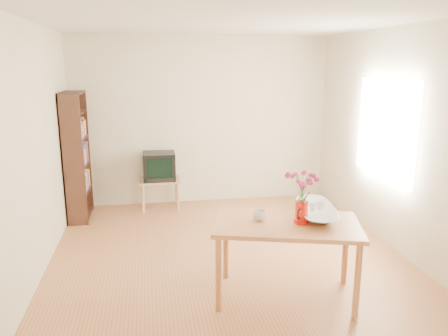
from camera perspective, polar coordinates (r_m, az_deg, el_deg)
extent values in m
plane|color=#925933|center=(5.08, 0.60, -11.82)|extent=(4.50, 4.50, 0.00)
plane|color=white|center=(4.62, 0.68, 18.79)|extent=(4.50, 4.50, 0.00)
plane|color=beige|center=(6.88, -2.85, 6.16)|extent=(4.00, 0.00, 4.00)
plane|color=beige|center=(2.57, 10.00, -6.52)|extent=(4.00, 0.00, 4.00)
plane|color=beige|center=(4.74, -23.86, 1.72)|extent=(0.00, 4.50, 4.50)
plane|color=beige|center=(5.41, 21.96, 3.22)|extent=(0.00, 4.50, 4.50)
plane|color=white|center=(5.64, 20.29, 4.77)|extent=(0.00, 1.30, 1.30)
cube|color=#A56138|center=(4.09, 8.23, -7.32)|extent=(1.48, 1.09, 0.04)
cylinder|color=#A56138|center=(3.97, -0.73, -13.75)|extent=(0.06, 0.06, 0.71)
cylinder|color=#A56138|center=(4.02, 17.02, -14.01)|extent=(0.06, 0.06, 0.71)
cylinder|color=#A56138|center=(4.54, 0.24, -10.12)|extent=(0.06, 0.06, 0.71)
cylinder|color=#A56138|center=(4.59, 15.57, -10.40)|extent=(0.06, 0.06, 0.71)
cube|color=tan|center=(6.72, -8.40, -1.58)|extent=(0.60, 0.45, 0.03)
cylinder|color=tan|center=(6.60, -10.54, -4.02)|extent=(0.04, 0.04, 0.43)
cylinder|color=tan|center=(6.61, -6.02, -3.82)|extent=(0.04, 0.04, 0.43)
cylinder|color=tan|center=(6.95, -10.52, -3.11)|extent=(0.04, 0.04, 0.43)
cylinder|color=tan|center=(6.97, -6.24, -2.93)|extent=(0.04, 0.04, 0.43)
cube|color=black|center=(6.15, -19.14, 0.77)|extent=(0.28, 0.02, 1.80)
cube|color=black|center=(6.80, -18.29, 2.00)|extent=(0.28, 0.03, 1.80)
cube|color=black|center=(6.49, -19.84, 1.36)|extent=(0.02, 0.70, 1.80)
cube|color=black|center=(6.70, -18.14, -5.80)|extent=(0.27, 0.65, 0.02)
cube|color=black|center=(6.59, -18.37, -2.84)|extent=(0.27, 0.65, 0.02)
cube|color=black|center=(6.50, -18.62, 0.38)|extent=(0.27, 0.65, 0.02)
cube|color=black|center=(6.43, -18.87, 3.68)|extent=(0.27, 0.65, 0.02)
cube|color=black|center=(6.38, -19.11, 6.87)|extent=(0.27, 0.65, 0.02)
cube|color=black|center=(6.36, -19.29, 9.19)|extent=(0.27, 0.65, 0.02)
cylinder|color=red|center=(4.06, 10.09, -5.80)|extent=(0.12, 0.12, 0.19)
cylinder|color=red|center=(4.09, 10.04, -6.92)|extent=(0.14, 0.14, 0.02)
cylinder|color=red|center=(4.03, 10.15, -4.45)|extent=(0.12, 0.12, 0.01)
cone|color=red|center=(4.01, 10.77, -4.92)|extent=(0.07, 0.08, 0.06)
torus|color=black|center=(4.09, 9.24, -5.46)|extent=(0.07, 0.09, 0.10)
imported|color=white|center=(4.09, 4.66, -6.18)|extent=(0.15, 0.15, 0.10)
imported|color=white|center=(4.24, 12.08, -2.94)|extent=(0.61, 0.61, 0.49)
imported|color=white|center=(4.24, 11.55, -3.62)|extent=(0.09, 0.09, 0.06)
imported|color=white|center=(4.29, 12.51, -3.46)|extent=(0.07, 0.07, 0.06)
cube|color=black|center=(6.66, -8.46, 0.25)|extent=(0.48, 0.44, 0.41)
cube|color=black|center=(6.73, -8.49, 0.57)|extent=(0.34, 0.24, 0.29)
cube|color=black|center=(6.44, -8.40, -0.02)|extent=(0.37, 0.02, 0.29)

